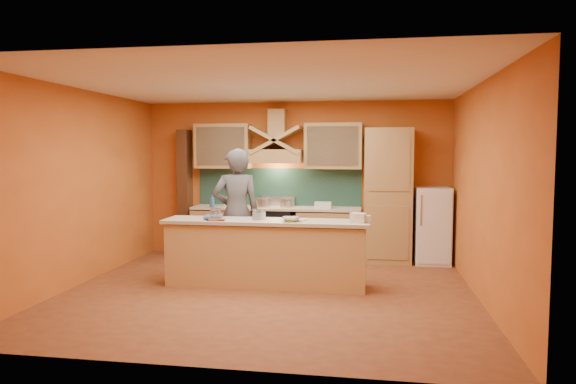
% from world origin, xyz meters
% --- Properties ---
extents(floor, '(5.50, 5.00, 0.01)m').
position_xyz_m(floor, '(0.00, 0.00, 0.00)').
color(floor, brown).
rests_on(floor, ground).
extents(ceiling, '(5.50, 5.00, 0.01)m').
position_xyz_m(ceiling, '(0.00, 0.00, 2.80)').
color(ceiling, white).
rests_on(ceiling, wall_back).
extents(wall_back, '(5.50, 0.02, 2.80)m').
position_xyz_m(wall_back, '(0.00, 2.50, 1.40)').
color(wall_back, '#C46426').
rests_on(wall_back, floor).
extents(wall_front, '(5.50, 0.02, 2.80)m').
position_xyz_m(wall_front, '(0.00, -2.50, 1.40)').
color(wall_front, '#C46426').
rests_on(wall_front, floor).
extents(wall_left, '(0.02, 5.00, 2.80)m').
position_xyz_m(wall_left, '(-2.75, 0.00, 1.40)').
color(wall_left, '#C46426').
rests_on(wall_left, floor).
extents(wall_right, '(0.02, 5.00, 2.80)m').
position_xyz_m(wall_right, '(2.75, 0.00, 1.40)').
color(wall_right, '#C46426').
rests_on(wall_right, floor).
extents(base_cabinet_left, '(1.10, 0.60, 0.86)m').
position_xyz_m(base_cabinet_left, '(-1.25, 2.20, 0.43)').
color(base_cabinet_left, tan).
rests_on(base_cabinet_left, floor).
extents(base_cabinet_right, '(1.10, 0.60, 0.86)m').
position_xyz_m(base_cabinet_right, '(0.65, 2.20, 0.43)').
color(base_cabinet_right, tan).
rests_on(base_cabinet_right, floor).
extents(counter_top, '(3.00, 0.62, 0.04)m').
position_xyz_m(counter_top, '(-0.30, 2.20, 0.90)').
color(counter_top, beige).
rests_on(counter_top, base_cabinet_left).
extents(stove, '(0.60, 0.58, 0.90)m').
position_xyz_m(stove, '(-0.30, 2.20, 0.45)').
color(stove, black).
rests_on(stove, floor).
extents(backsplash, '(3.00, 0.03, 0.70)m').
position_xyz_m(backsplash, '(-0.30, 2.48, 1.25)').
color(backsplash, '#193832').
rests_on(backsplash, wall_back).
extents(range_hood, '(0.92, 0.50, 0.24)m').
position_xyz_m(range_hood, '(-0.30, 2.25, 1.82)').
color(range_hood, tan).
rests_on(range_hood, wall_back).
extents(hood_chimney, '(0.30, 0.30, 0.50)m').
position_xyz_m(hood_chimney, '(-0.30, 2.35, 2.40)').
color(hood_chimney, tan).
rests_on(hood_chimney, wall_back).
extents(upper_cabinet_left, '(1.00, 0.35, 0.80)m').
position_xyz_m(upper_cabinet_left, '(-1.30, 2.33, 2.00)').
color(upper_cabinet_left, tan).
rests_on(upper_cabinet_left, wall_back).
extents(upper_cabinet_right, '(1.00, 0.35, 0.80)m').
position_xyz_m(upper_cabinet_right, '(0.70, 2.33, 2.00)').
color(upper_cabinet_right, tan).
rests_on(upper_cabinet_right, wall_back).
extents(pantry_column, '(0.80, 0.60, 2.30)m').
position_xyz_m(pantry_column, '(1.65, 2.20, 1.15)').
color(pantry_column, tan).
rests_on(pantry_column, floor).
extents(fridge, '(0.58, 0.60, 1.30)m').
position_xyz_m(fridge, '(2.40, 2.20, 0.65)').
color(fridge, white).
rests_on(fridge, floor).
extents(trim_column_left, '(0.20, 0.30, 2.30)m').
position_xyz_m(trim_column_left, '(-2.05, 2.35, 1.15)').
color(trim_column_left, '#472816').
rests_on(trim_column_left, floor).
extents(island_body, '(2.80, 0.55, 0.88)m').
position_xyz_m(island_body, '(-0.10, 0.30, 0.44)').
color(island_body, tan).
rests_on(island_body, floor).
extents(island_top, '(2.90, 0.62, 0.05)m').
position_xyz_m(island_top, '(-0.10, 0.30, 0.92)').
color(island_top, beige).
rests_on(island_top, island_body).
extents(person, '(0.83, 0.69, 1.95)m').
position_xyz_m(person, '(-0.66, 0.80, 0.97)').
color(person, '#4C4C51').
rests_on(person, floor).
extents(pot_large, '(0.34, 0.34, 0.16)m').
position_xyz_m(pot_large, '(-0.53, 2.16, 0.98)').
color(pot_large, '#B2B2B9').
rests_on(pot_large, stove).
extents(pot_small, '(0.24, 0.24, 0.14)m').
position_xyz_m(pot_small, '(-0.13, 2.24, 0.97)').
color(pot_small, '#ADAEB4').
rests_on(pot_small, stove).
extents(soap_bottle_a, '(0.10, 0.10, 0.18)m').
position_xyz_m(soap_bottle_a, '(-1.18, 2.14, 1.01)').
color(soap_bottle_a, silver).
rests_on(soap_bottle_a, counter_top).
extents(soap_bottle_b, '(0.13, 0.13, 0.23)m').
position_xyz_m(soap_bottle_b, '(-1.41, 1.97, 1.04)').
color(soap_bottle_b, '#365595').
rests_on(soap_bottle_b, counter_top).
extents(bowl_back, '(0.24, 0.24, 0.07)m').
position_xyz_m(bowl_back, '(0.49, 2.18, 0.95)').
color(bowl_back, white).
rests_on(bowl_back, counter_top).
extents(dish_rack, '(0.29, 0.23, 0.10)m').
position_xyz_m(dish_rack, '(0.54, 2.16, 0.97)').
color(dish_rack, silver).
rests_on(dish_rack, counter_top).
extents(book_lower, '(0.30, 0.36, 0.03)m').
position_xyz_m(book_lower, '(-0.89, 0.17, 0.96)').
color(book_lower, '#AF533E').
rests_on(book_lower, island_top).
extents(book_upper, '(0.30, 0.38, 0.03)m').
position_xyz_m(book_upper, '(-0.98, 0.25, 0.98)').
color(book_upper, '#3A5980').
rests_on(book_upper, island_top).
extents(jar_large, '(0.16, 0.16, 0.16)m').
position_xyz_m(jar_large, '(-0.79, 0.18, 1.03)').
color(jar_large, white).
rests_on(jar_large, island_top).
extents(jar_small, '(0.13, 0.13, 0.16)m').
position_xyz_m(jar_small, '(-0.22, 0.27, 1.02)').
color(jar_small, white).
rests_on(jar_small, island_top).
extents(kitchen_scale, '(0.13, 0.13, 0.10)m').
position_xyz_m(kitchen_scale, '(-0.19, 0.38, 1.00)').
color(kitchen_scale, silver).
rests_on(kitchen_scale, island_top).
extents(mixing_bowl, '(0.31, 0.31, 0.06)m').
position_xyz_m(mixing_bowl, '(0.28, 0.19, 0.98)').
color(mixing_bowl, white).
rests_on(mixing_bowl, island_top).
extents(cloth, '(0.29, 0.24, 0.02)m').
position_xyz_m(cloth, '(0.33, 0.31, 0.95)').
color(cloth, beige).
rests_on(cloth, island_top).
extents(grocery_bag_a, '(0.22, 0.19, 0.13)m').
position_xyz_m(grocery_bag_a, '(1.19, 0.22, 1.01)').
color(grocery_bag_a, beige).
rests_on(grocery_bag_a, island_top).
extents(grocery_bag_b, '(0.18, 0.15, 0.10)m').
position_xyz_m(grocery_bag_b, '(1.28, 0.25, 0.99)').
color(grocery_bag_b, beige).
rests_on(grocery_bag_b, island_top).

